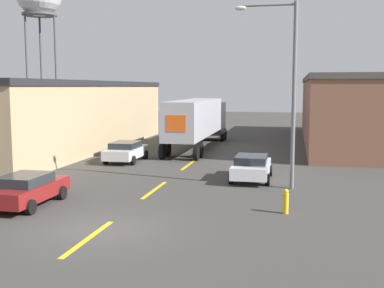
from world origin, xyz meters
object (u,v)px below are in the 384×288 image
at_px(parked_car_left_near, 26,189).
at_px(street_lamp, 287,82).
at_px(fire_hydrant, 286,201).
at_px(semi_truck, 199,119).
at_px(parked_car_right_mid, 251,167).
at_px(parked_car_left_far, 126,151).

distance_m(parked_car_left_near, street_lamp, 12.82).
bearing_deg(fire_hydrant, semi_truck, 110.81).
distance_m(parked_car_right_mid, fire_hydrant, 6.88).
relative_size(parked_car_right_mid, street_lamp, 0.47).
bearing_deg(parked_car_right_mid, fire_hydrant, -73.74).
bearing_deg(parked_car_left_near, parked_car_right_mid, 40.92).
xyz_separation_m(parked_car_left_near, street_lamp, (10.52, 5.80, 4.48)).
relative_size(parked_car_left_far, parked_car_left_near, 1.00).
bearing_deg(parked_car_right_mid, street_lamp, -44.57).
xyz_separation_m(parked_car_left_far, fire_hydrant, (10.65, -11.25, -0.22)).
bearing_deg(parked_car_left_far, semi_truck, 67.70).
xyz_separation_m(semi_truck, parked_car_left_near, (-3.31, -20.28, -1.69)).
xyz_separation_m(semi_truck, parked_car_left_far, (-3.31, -8.07, -1.69)).
bearing_deg(parked_car_left_far, parked_car_right_mid, -28.00).
relative_size(parked_car_left_near, street_lamp, 0.47).
distance_m(semi_truck, street_lamp, 16.41).
bearing_deg(semi_truck, parked_car_left_near, -99.06).
height_order(parked_car_right_mid, street_lamp, street_lamp).
bearing_deg(street_lamp, parked_car_left_near, -151.12).
relative_size(semi_truck, parked_car_right_mid, 3.57).
xyz_separation_m(parked_car_right_mid, parked_car_left_far, (-8.73, 4.64, 0.00)).
bearing_deg(parked_car_left_near, fire_hydrant, 5.15).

